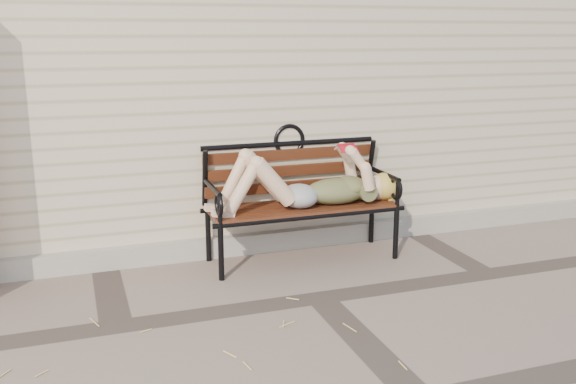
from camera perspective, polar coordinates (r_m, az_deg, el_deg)
name	(u,v)px	position (r m, az deg, el deg)	size (l,w,h in m)	color
ground	(320,298)	(4.11, 2.87, -9.37)	(80.00, 80.00, 0.00)	#77655C
house_wall	(210,46)	(6.65, -6.91, 12.79)	(8.00, 4.00, 3.00)	beige
foundation_strip	(273,241)	(4.94, -1.34, -4.36)	(8.00, 0.10, 0.15)	#A7A497
garden_bench	(298,185)	(4.69, 0.93, 0.61)	(1.50, 0.60, 0.97)	black
reading_woman	(306,184)	(4.58, 1.59, 0.69)	(1.41, 0.32, 0.44)	#092A41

